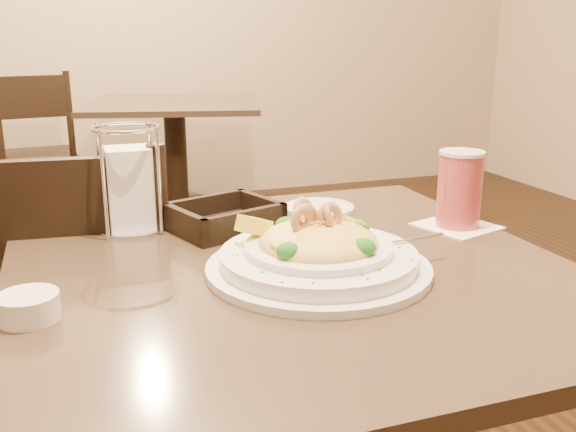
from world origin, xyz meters
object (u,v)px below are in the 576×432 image
object	(u,v)px
main_table	(292,396)
butter_ramekin	(28,307)
background_table	(176,145)
bread_basket	(224,220)
napkin_caddy	(130,186)
dining_chair_near	(81,333)
dining_chair_far	(36,150)
side_plate	(319,208)
pasta_bowl	(318,253)
drink_glass	(460,190)

from	to	relation	value
main_table	butter_ramekin	size ratio (longest dim) A/B	10.98
background_table	butter_ramekin	xyz separation A→B (m)	(-0.65, -2.69, 0.26)
bread_basket	butter_ramekin	size ratio (longest dim) A/B	2.81
napkin_caddy	dining_chair_near	bearing A→B (deg)	129.00
dining_chair_near	butter_ramekin	xyz separation A→B (m)	(-0.06, -0.50, 0.28)
dining_chair_far	butter_ramekin	xyz separation A→B (m)	(0.09, -2.95, 0.28)
dining_chair_near	side_plate	world-z (taller)	dining_chair_near
main_table	pasta_bowl	xyz separation A→B (m)	(0.03, -0.04, 0.27)
main_table	bread_basket	bearing A→B (deg)	103.36
main_table	drink_glass	world-z (taller)	drink_glass
pasta_bowl	butter_ramekin	xyz separation A→B (m)	(-0.43, -0.03, -0.01)
dining_chair_far	side_plate	distance (m)	2.68
dining_chair_near	napkin_caddy	xyz separation A→B (m)	(0.11, -0.14, 0.35)
side_plate	bread_basket	bearing A→B (deg)	-163.48
background_table	drink_glass	xyz separation A→B (m)	(0.13, -2.52, 0.32)
dining_chair_near	napkin_caddy	size ratio (longest dim) A/B	4.55
pasta_bowl	bread_basket	size ratio (longest dim) A/B	1.73
pasta_bowl	side_plate	distance (m)	0.37
main_table	side_plate	world-z (taller)	side_plate
pasta_bowl	bread_basket	world-z (taller)	pasta_bowl
dining_chair_near	pasta_bowl	world-z (taller)	dining_chair_near
pasta_bowl	side_plate	bearing A→B (deg)	67.62
bread_basket	butter_ramekin	distance (m)	0.46
main_table	drink_glass	bearing A→B (deg)	14.33
pasta_bowl	side_plate	xyz separation A→B (m)	(0.14, 0.34, -0.03)
pasta_bowl	bread_basket	xyz separation A→B (m)	(-0.09, 0.27, -0.01)
napkin_caddy	butter_ramekin	bearing A→B (deg)	-115.77
main_table	bread_basket	size ratio (longest dim) A/B	3.91
main_table	butter_ramekin	distance (m)	0.48
main_table	dining_chair_far	size ratio (longest dim) A/B	0.97
dining_chair_near	side_plate	bearing A→B (deg)	171.67
drink_glass	bread_basket	world-z (taller)	drink_glass
background_table	napkin_caddy	xyz separation A→B (m)	(-0.48, -2.33, 0.33)
bread_basket	side_plate	bearing A→B (deg)	16.52
butter_ramekin	napkin_caddy	bearing A→B (deg)	64.23
background_table	dining_chair_far	xyz separation A→B (m)	(-0.74, 0.26, -0.02)
dining_chair_far	pasta_bowl	bearing A→B (deg)	92.73
pasta_bowl	napkin_caddy	size ratio (longest dim) A/B	1.95
pasta_bowl	dining_chair_far	bearing A→B (deg)	100.02
drink_glass	bread_basket	distance (m)	0.46
dining_chair_far	side_plate	bearing A→B (deg)	96.99
dining_chair_far	bread_basket	bearing A→B (deg)	91.96
bread_basket	napkin_caddy	xyz separation A→B (m)	(-0.17, 0.06, 0.07)
drink_glass	napkin_caddy	distance (m)	0.63
background_table	drink_glass	bearing A→B (deg)	-87.11
drink_glass	butter_ramekin	bearing A→B (deg)	-167.67
pasta_bowl	drink_glass	xyz separation A→B (m)	(0.35, 0.14, 0.04)
bread_basket	dining_chair_near	bearing A→B (deg)	145.19
drink_glass	dining_chair_near	bearing A→B (deg)	155.09
dining_chair_near	dining_chair_far	xyz separation A→B (m)	(-0.15, 2.45, 0.00)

